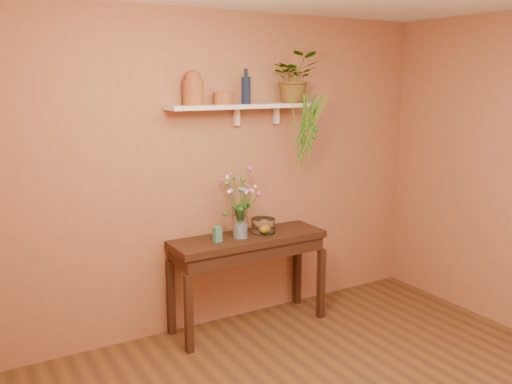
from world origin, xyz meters
TOP-DOWN VIEW (x-y plane):
  - room at (0.00, 0.00)m, footprint 4.04×4.04m
  - sideboard at (0.05, 1.76)m, footprint 1.36×0.44m
  - wall_shelf at (0.06, 1.87)m, footprint 1.30×0.24m
  - terracotta_jug at (-0.38, 1.90)m, footprint 0.18×0.18m
  - terracotta_pot at (-0.12, 1.87)m, footprint 0.17×0.17m
  - blue_bottle at (0.09, 1.87)m, footprint 0.09×0.09m
  - spider_plant at (0.56, 1.84)m, footprint 0.50×0.47m
  - plant_fronds at (0.62, 1.69)m, footprint 0.39×0.31m
  - glass_vase at (-0.03, 1.76)m, footprint 0.13×0.13m
  - bouquet at (-0.03, 1.76)m, footprint 0.36×0.41m
  - glass_bowl at (0.21, 1.78)m, footprint 0.21×0.21m
  - lemon at (0.21, 1.77)m, footprint 0.08×0.08m
  - carton at (-0.26, 1.74)m, footprint 0.07×0.06m

SIDE VIEW (x-z plane):
  - sideboard at x=0.05m, z-range 0.29..1.12m
  - lemon at x=0.21m, z-range 0.83..0.90m
  - glass_bowl at x=0.21m, z-range 0.82..0.94m
  - carton at x=-0.26m, z-range 0.82..0.95m
  - glass_vase at x=-0.03m, z-range 0.80..1.07m
  - bouquet at x=-0.03m, z-range 0.98..1.46m
  - room at x=0.00m, z-range 0.00..2.70m
  - plant_fronds at x=0.62m, z-range 1.38..2.05m
  - wall_shelf at x=0.06m, z-range 1.82..2.01m
  - terracotta_pot at x=-0.12m, z-range 1.94..2.04m
  - blue_bottle at x=0.09m, z-range 1.91..2.20m
  - terracotta_jug at x=-0.38m, z-range 1.93..2.21m
  - spider_plant at x=0.56m, z-range 1.94..2.37m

